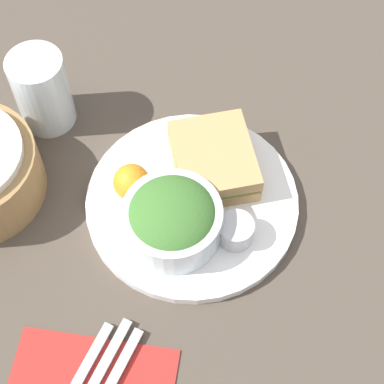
{
  "coord_description": "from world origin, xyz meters",
  "views": [
    {
      "loc": [
        -0.42,
        -0.06,
        0.75
      ],
      "look_at": [
        0.0,
        0.0,
        0.03
      ],
      "focal_mm": 60.0,
      "sensor_mm": 36.0,
      "label": 1
    }
  ],
  "objects_px": {
    "plate": "(192,202)",
    "sandwich": "(214,161)",
    "drink_glass": "(42,91)",
    "dressing_cup": "(236,231)",
    "salad_bowl": "(172,219)"
  },
  "relations": [
    {
      "from": "plate",
      "to": "dressing_cup",
      "type": "height_order",
      "value": "dressing_cup"
    },
    {
      "from": "plate",
      "to": "sandwich",
      "type": "xyz_separation_m",
      "value": [
        0.05,
        -0.02,
        0.03
      ]
    },
    {
      "from": "salad_bowl",
      "to": "drink_glass",
      "type": "height_order",
      "value": "drink_glass"
    },
    {
      "from": "plate",
      "to": "salad_bowl",
      "type": "height_order",
      "value": "salad_bowl"
    },
    {
      "from": "sandwich",
      "to": "drink_glass",
      "type": "height_order",
      "value": "drink_glass"
    },
    {
      "from": "salad_bowl",
      "to": "dressing_cup",
      "type": "relative_size",
      "value": 2.72
    },
    {
      "from": "dressing_cup",
      "to": "drink_glass",
      "type": "distance_m",
      "value": 0.33
    },
    {
      "from": "plate",
      "to": "drink_glass",
      "type": "height_order",
      "value": "drink_glass"
    },
    {
      "from": "plate",
      "to": "sandwich",
      "type": "bearing_deg",
      "value": -22.76
    },
    {
      "from": "plate",
      "to": "dressing_cup",
      "type": "xyz_separation_m",
      "value": [
        -0.05,
        -0.06,
        0.02
      ]
    },
    {
      "from": "salad_bowl",
      "to": "dressing_cup",
      "type": "height_order",
      "value": "salad_bowl"
    },
    {
      "from": "salad_bowl",
      "to": "dressing_cup",
      "type": "bearing_deg",
      "value": -87.08
    },
    {
      "from": "sandwich",
      "to": "dressing_cup",
      "type": "xyz_separation_m",
      "value": [
        -0.1,
        -0.04,
        -0.01
      ]
    },
    {
      "from": "plate",
      "to": "salad_bowl",
      "type": "distance_m",
      "value": 0.07
    },
    {
      "from": "sandwich",
      "to": "dressing_cup",
      "type": "height_order",
      "value": "sandwich"
    }
  ]
}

